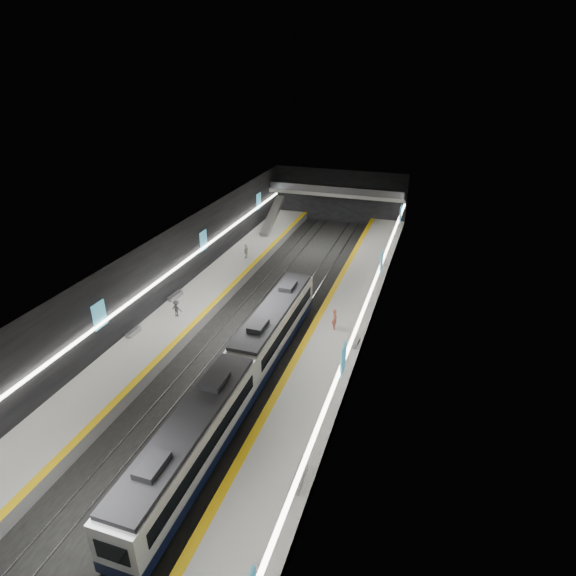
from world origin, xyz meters
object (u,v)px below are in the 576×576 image
(escalator, at_px, (273,216))
(bench_left_far, at_px, (175,296))
(train, at_px, (240,373))
(passenger_left_b, at_px, (177,309))
(bench_left_near, at_px, (134,332))
(bench_right_far, at_px, (356,342))
(bench_right_near, at_px, (299,479))
(passenger_left_a, at_px, (246,251))
(passenger_right_a, at_px, (335,319))

(escalator, relative_size, bench_left_far, 4.10)
(train, height_order, passenger_left_b, train)
(bench_left_near, xyz_separation_m, bench_right_far, (18.92, 4.51, -0.00))
(escalator, distance_m, bench_right_near, 45.18)
(train, distance_m, passenger_left_a, 25.20)
(passenger_left_a, bearing_deg, train, 22.68)
(bench_left_far, distance_m, bench_right_near, 26.24)
(escalator, height_order, passenger_left_a, escalator)
(bench_left_far, xyz_separation_m, bench_right_far, (19.00, -2.82, -0.04))
(passenger_left_a, bearing_deg, passenger_right_a, 47.98)
(passenger_left_a, bearing_deg, bench_left_near, -6.62)
(passenger_right_a, bearing_deg, bench_right_near, 162.03)
(bench_left_near, bearing_deg, train, -15.09)
(passenger_right_a, xyz_separation_m, passenger_left_a, (-14.00, 13.04, -0.09))
(bench_left_far, xyz_separation_m, passenger_left_a, (2.68, 12.19, 0.65))
(train, xyz_separation_m, escalator, (-10.00, 34.76, 0.70))
(escalator, relative_size, passenger_left_b, 4.97)
(bench_right_far, bearing_deg, bench_right_near, -87.74)
(bench_left_far, bearing_deg, escalator, 90.10)
(bench_right_far, bearing_deg, passenger_left_b, -175.33)
(escalator, height_order, bench_left_near, escalator)
(bench_left_far, height_order, bench_right_near, bench_left_far)
(train, distance_m, passenger_right_a, 11.37)
(passenger_left_a, bearing_deg, bench_left_far, -11.42)
(bench_left_near, xyz_separation_m, bench_left_far, (-0.08, 7.33, 0.04))
(passenger_left_b, bearing_deg, bench_right_near, 145.50)
(bench_right_far, bearing_deg, passenger_right_a, 143.10)
(train, relative_size, escalator, 3.76)
(bench_right_near, bearing_deg, bench_right_far, 88.30)
(escalator, relative_size, passenger_left_a, 4.49)
(escalator, relative_size, bench_right_near, 4.19)
(escalator, distance_m, bench_left_far, 23.69)
(passenger_left_a, bearing_deg, bench_right_near, 28.63)
(bench_left_near, relative_size, bench_left_far, 0.83)
(train, relative_size, passenger_left_a, 16.86)
(train, bearing_deg, bench_left_near, 161.93)
(bench_right_near, distance_m, passenger_left_a, 34.54)
(bench_left_far, relative_size, passenger_left_a, 1.10)
(escalator, height_order, bench_left_far, escalator)
(bench_left_far, bearing_deg, bench_right_near, -39.56)
(bench_left_far, relative_size, passenger_left_b, 1.21)
(bench_right_far, height_order, passenger_left_b, passenger_left_b)
(bench_left_near, relative_size, passenger_right_a, 0.82)
(escalator, bearing_deg, bench_left_near, -93.56)
(passenger_right_a, distance_m, passenger_left_b, 14.79)
(bench_right_far, relative_size, passenger_left_a, 0.90)
(bench_right_far, distance_m, passenger_left_a, 22.19)
(bench_right_near, height_order, bench_right_far, bench_right_near)
(bench_right_near, xyz_separation_m, bench_right_far, (0.29, 15.58, -0.04))
(bench_right_far, bearing_deg, passenger_left_a, 140.71)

